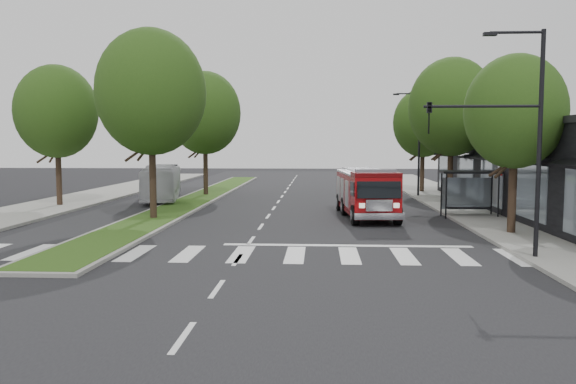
# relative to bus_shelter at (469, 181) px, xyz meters

# --- Properties ---
(ground) EXTENTS (140.00, 140.00, 0.00)m
(ground) POSITION_rel_bus_shelter_xyz_m (-11.20, -8.15, -2.04)
(ground) COLOR black
(ground) RESTS_ON ground
(sidewalk_right) EXTENTS (5.00, 80.00, 0.15)m
(sidewalk_right) POSITION_rel_bus_shelter_xyz_m (1.30, 1.85, -1.96)
(sidewalk_right) COLOR gray
(sidewalk_right) RESTS_ON ground
(sidewalk_left) EXTENTS (5.00, 80.00, 0.15)m
(sidewalk_left) POSITION_rel_bus_shelter_xyz_m (-25.70, 1.85, -1.96)
(sidewalk_left) COLOR gray
(sidewalk_left) RESTS_ON ground
(median) EXTENTS (3.00, 50.00, 0.15)m
(median) POSITION_rel_bus_shelter_xyz_m (-17.20, 9.85, -1.96)
(median) COLOR gray
(median) RESTS_ON ground
(storefront_row) EXTENTS (8.00, 30.00, 5.00)m
(storefront_row) POSITION_rel_bus_shelter_xyz_m (5.80, 1.85, 0.46)
(storefront_row) COLOR black
(storefront_row) RESTS_ON ground
(bus_shelter) EXTENTS (3.20, 1.60, 2.61)m
(bus_shelter) POSITION_rel_bus_shelter_xyz_m (0.00, 0.00, 0.00)
(bus_shelter) COLOR black
(bus_shelter) RESTS_ON ground
(tree_right_near) EXTENTS (4.40, 4.40, 8.05)m
(tree_right_near) POSITION_rel_bus_shelter_xyz_m (0.30, -6.15, 3.47)
(tree_right_near) COLOR black
(tree_right_near) RESTS_ON ground
(tree_right_mid) EXTENTS (5.60, 5.60, 9.72)m
(tree_right_mid) POSITION_rel_bus_shelter_xyz_m (0.30, 5.85, 4.45)
(tree_right_mid) COLOR black
(tree_right_mid) RESTS_ON ground
(tree_right_far) EXTENTS (5.00, 5.00, 8.73)m
(tree_right_far) POSITION_rel_bus_shelter_xyz_m (0.30, 15.85, 3.80)
(tree_right_far) COLOR black
(tree_right_far) RESTS_ON ground
(tree_median_near) EXTENTS (5.80, 5.80, 10.16)m
(tree_median_near) POSITION_rel_bus_shelter_xyz_m (-17.20, -2.15, 4.77)
(tree_median_near) COLOR black
(tree_median_near) RESTS_ON ground
(tree_median_far) EXTENTS (5.60, 5.60, 9.72)m
(tree_median_far) POSITION_rel_bus_shelter_xyz_m (-17.20, 11.85, 4.45)
(tree_median_far) COLOR black
(tree_median_far) RESTS_ON ground
(tree_left_mid) EXTENTS (5.20, 5.20, 9.16)m
(tree_left_mid) POSITION_rel_bus_shelter_xyz_m (-25.20, 3.85, 4.12)
(tree_left_mid) COLOR black
(tree_left_mid) RESTS_ON ground
(streetlight_right_near) EXTENTS (4.08, 0.22, 8.00)m
(streetlight_right_near) POSITION_rel_bus_shelter_xyz_m (-1.59, -11.65, 2.63)
(streetlight_right_near) COLOR black
(streetlight_right_near) RESTS_ON ground
(streetlight_right_far) EXTENTS (2.11, 0.20, 8.00)m
(streetlight_right_far) POSITION_rel_bus_shelter_xyz_m (-0.85, 11.85, 2.44)
(streetlight_right_far) COLOR black
(streetlight_right_far) RESTS_ON ground
(fire_engine) EXTENTS (3.14, 8.32, 2.82)m
(fire_engine) POSITION_rel_bus_shelter_xyz_m (-5.71, -0.17, -0.69)
(fire_engine) COLOR #580407
(fire_engine) RESTS_ON ground
(city_bus) EXTENTS (3.94, 9.54, 2.59)m
(city_bus) POSITION_rel_bus_shelter_xyz_m (-19.70, 8.40, -0.74)
(city_bus) COLOR silver
(city_bus) RESTS_ON ground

